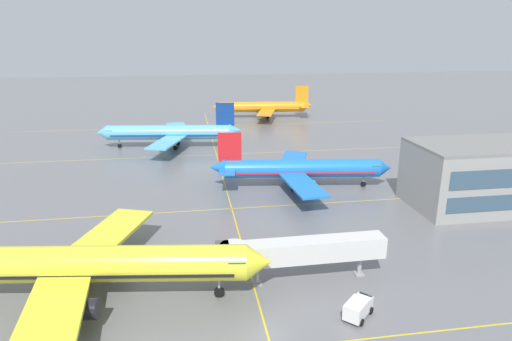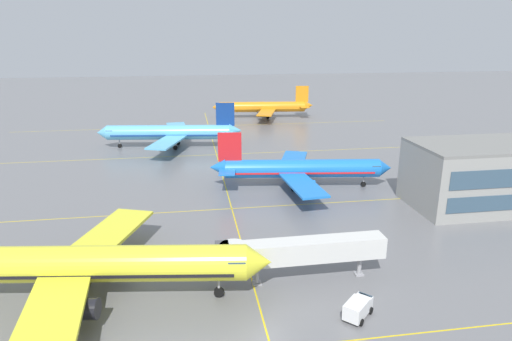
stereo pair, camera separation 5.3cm
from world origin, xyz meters
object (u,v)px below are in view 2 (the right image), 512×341
object	(u,v)px
airliner_second_row	(300,169)
jet_bridge	(290,252)
service_truck_red_van	(358,307)
airliner_third_row	(170,133)
airliner_front_gate	(89,264)
airliner_far_left_stand	(263,107)

from	to	relation	value
airliner_second_row	jet_bridge	bearing A→B (deg)	-106.25
jet_bridge	airliner_second_row	bearing A→B (deg)	73.75
airliner_second_row	service_truck_red_van	distance (m)	43.22
airliner_third_row	service_truck_red_van	distance (m)	83.36
airliner_second_row	airliner_third_row	distance (m)	45.78
airliner_second_row	service_truck_red_van	world-z (taller)	airliner_second_row
airliner_third_row	jet_bridge	distance (m)	73.74
airliner_front_gate	airliner_far_left_stand	xyz separation A→B (m)	(40.00, 112.32, -0.49)
service_truck_red_van	jet_bridge	size ratio (longest dim) A/B	0.20
airliner_second_row	airliner_far_left_stand	size ratio (longest dim) A/B	0.98
airliner_front_gate	service_truck_red_van	world-z (taller)	airliner_front_gate
airliner_far_left_stand	service_truck_red_van	size ratio (longest dim) A/B	8.81
airliner_second_row	jet_bridge	world-z (taller)	airliner_second_row
airliner_second_row	jet_bridge	size ratio (longest dim) A/B	1.72
airliner_third_row	service_truck_red_van	xyz separation A→B (m)	(22.01, -80.35, -2.97)
airliner_far_left_stand	service_truck_red_van	world-z (taller)	airliner_far_left_stand
airliner_second_row	service_truck_red_van	xyz separation A→B (m)	(-4.36, -42.92, -2.70)
airliner_third_row	jet_bridge	xyz separation A→B (m)	(16.31, -71.92, -0.08)
airliner_front_gate	airliner_second_row	distance (m)	48.37
airliner_second_row	airliner_third_row	xyz separation A→B (m)	(-26.37, 37.43, 0.27)
airliner_third_row	jet_bridge	bearing A→B (deg)	-77.22
airliner_third_row	airliner_second_row	bearing A→B (deg)	-54.83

